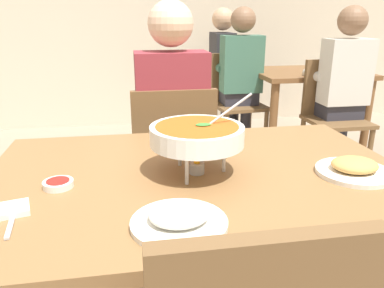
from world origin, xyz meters
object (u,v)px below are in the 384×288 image
object	(u,v)px
chair_bg_middle	(231,88)
chair_bg_right	(236,96)
patron_bg_left	(342,81)
appetizer_plate	(354,168)
patron_bg_right	(240,72)
chair_diner_main	(173,159)
curry_bowl	(197,136)
diner_main	(171,114)
sauce_dish	(58,184)
dining_table_far	(306,85)
patron_bg_middle	(225,65)
dining_table_main	(199,200)
chair_bg_left	(332,110)
rice_plate	(179,219)

from	to	relation	value
chair_bg_middle	chair_bg_right	size ratio (longest dim) A/B	1.00
patron_bg_left	appetizer_plate	bearing A→B (deg)	-119.14
chair_bg_middle	patron_bg_right	distance (m)	0.52
chair_diner_main	curry_bowl	world-z (taller)	curry_bowl
diner_main	patron_bg_right	xyz separation A→B (m)	(0.80, 1.46, 0.00)
chair_diner_main	sauce_dish	bearing A→B (deg)	-118.76
chair_diner_main	curry_bowl	xyz separation A→B (m)	(-0.01, -0.76, 0.37)
dining_table_far	chair_diner_main	bearing A→B (deg)	-134.98
curry_bowl	patron_bg_middle	world-z (taller)	patron_bg_middle
diner_main	dining_table_main	bearing A→B (deg)	-90.00
curry_bowl	patron_bg_right	bearing A→B (deg)	70.25
sauce_dish	patron_bg_left	size ratio (longest dim) A/B	0.07
chair_bg_right	dining_table_far	bearing A→B (deg)	-10.20
chair_diner_main	patron_bg_right	bearing A→B (deg)	61.79
patron_bg_left	chair_bg_middle	bearing A→B (deg)	119.51
appetizer_plate	sauce_dish	xyz separation A→B (m)	(-0.93, 0.06, -0.01)
chair_diner_main	appetizer_plate	size ratio (longest dim) A/B	3.75
chair_bg_right	curry_bowl	bearing A→B (deg)	-109.02
chair_bg_left	rice_plate	bearing A→B (deg)	-127.63
dining_table_main	dining_table_far	size ratio (longest dim) A/B	1.38
sauce_dish	chair_bg_middle	size ratio (longest dim) A/B	0.10
curry_bowl	appetizer_plate	size ratio (longest dim) A/B	1.39
diner_main	appetizer_plate	distance (m)	1.02
curry_bowl	chair_bg_right	size ratio (longest dim) A/B	0.37
sauce_dish	chair_diner_main	bearing A→B (deg)	61.24
dining_table_far	patron_bg_right	size ratio (longest dim) A/B	0.76
appetizer_plate	chair_bg_right	size ratio (longest dim) A/B	0.27
chair_bg_left	chair_bg_middle	bearing A→B (deg)	117.85
chair_diner_main	sauce_dish	distance (m)	0.95
chair_bg_left	dining_table_far	bearing A→B (deg)	87.47
appetizer_plate	diner_main	bearing A→B (deg)	118.87
sauce_dish	dining_table_far	size ratio (longest dim) A/B	0.09
rice_plate	patron_bg_right	size ratio (longest dim) A/B	0.18
dining_table_far	rice_plate	bearing A→B (deg)	-121.56
chair_diner_main	rice_plate	bearing A→B (deg)	-95.88
diner_main	chair_bg_left	xyz separation A→B (m)	(1.41, 0.86, -0.24)
dining_table_far	patron_bg_middle	distance (m)	0.87
diner_main	curry_bowl	xyz separation A→B (m)	(-0.01, -0.80, 0.13)
appetizer_plate	chair_bg_right	world-z (taller)	chair_bg_right
curry_bowl	patron_bg_right	size ratio (longest dim) A/B	0.25
chair_diner_main	patron_bg_left	xyz separation A→B (m)	(1.46, 0.88, 0.24)
curry_bowl	chair_bg_middle	world-z (taller)	curry_bowl
chair_bg_left	chair_bg_right	distance (m)	0.91
diner_main	chair_bg_right	bearing A→B (deg)	62.56
dining_table_main	chair_bg_right	distance (m)	2.45
appetizer_plate	dining_table_far	xyz separation A→B (m)	(0.94, 2.29, -0.15)
dining_table_far	patron_bg_left	size ratio (longest dim) A/B	0.76
chair_bg_right	patron_bg_right	bearing A→B (deg)	-77.49
chair_bg_right	diner_main	bearing A→B (deg)	-117.44
sauce_dish	patron_bg_middle	bearing A→B (deg)	66.22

